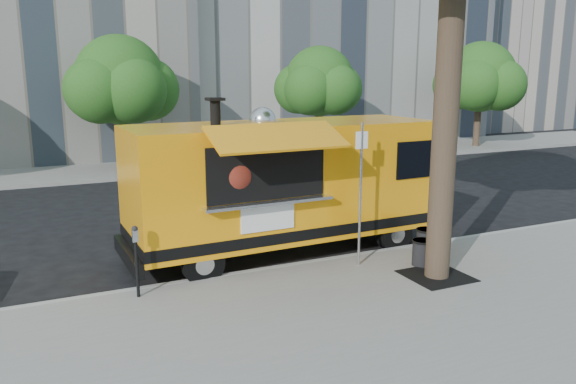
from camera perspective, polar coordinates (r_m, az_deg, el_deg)
name	(u,v)px	position (r m, az deg, el deg)	size (l,w,h in m)	color
ground	(263,260)	(12.76, -2.56, -6.89)	(120.00, 120.00, 0.00)	black
sidewalk	(357,328)	(9.43, 7.01, -13.59)	(60.00, 6.00, 0.15)	gray
curb	(280,269)	(11.93, -0.84, -7.87)	(60.00, 0.14, 0.16)	#999993
far_sidewalk	(146,167)	(25.42, -14.25, 2.48)	(60.00, 5.00, 0.15)	gray
building_right	(496,23)	(49.47, 20.33, 15.82)	(16.00, 12.00, 16.00)	#B3A695
tree_well	(436,276)	(11.72, 14.85, -8.25)	(1.20, 1.20, 0.02)	black
far_tree_b	(120,80)	(24.14, -16.72, 10.83)	(3.60, 3.60, 5.50)	#33261C
far_tree_c	(319,82)	(26.72, 3.21, 11.13)	(3.24, 3.24, 5.21)	#33261C
far_tree_d	(480,77)	(32.78, 18.96, 10.98)	(3.78, 3.78, 5.64)	#33261C
sign_post	(360,186)	(11.63, 7.38, 0.59)	(0.28, 0.06, 3.00)	silver
parking_meter	(136,253)	(10.44, -15.18, -6.00)	(0.11, 0.11, 1.33)	black
food_truck	(283,183)	(12.70, -0.47, 0.94)	(7.35, 3.54, 3.60)	#FF9C0D
trash_bin_left	(422,252)	(12.20, 13.49, -5.92)	(0.46, 0.46, 0.55)	black
trash_bin_right	(426,241)	(12.94, 13.88, -4.83)	(0.48, 0.48, 0.58)	black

